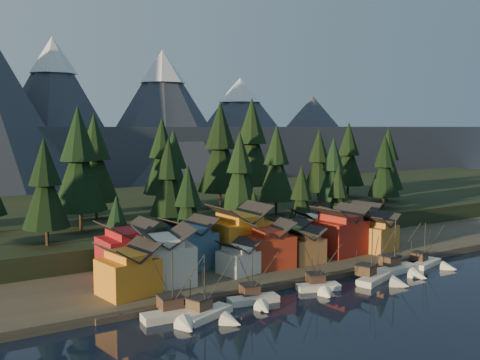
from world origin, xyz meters
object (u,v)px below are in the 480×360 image
boat_0 (177,306)px  boat_1 (212,306)px  house_front_1 (164,254)px  boat_3 (320,280)px  house_back_0 (127,247)px  house_front_0 (128,267)px  house_back_1 (189,242)px  boat_6 (432,258)px  boat_4 (380,271)px  boat_2 (256,293)px  boat_5 (402,262)px

boat_0 → boat_1: boat_0 is taller
boat_0 → house_front_1: size_ratio=1.07×
boat_3 → house_back_0: (-28.56, 23.51, 4.92)m
house_front_0 → boat_1: bearing=-69.6°
house_front_1 → house_back_1: (8.74, 7.41, -0.14)m
boat_3 → house_back_1: 27.72m
boat_6 → house_back_0: house_back_0 is taller
house_back_0 → boat_0: bearing=-94.3°
boat_4 → house_front_1: house_front_1 is taller
boat_2 → boat_0: bearing=-169.6°
boat_0 → boat_6: (60.66, 0.97, -0.41)m
boat_0 → house_back_1: (13.01, 22.30, 4.51)m
house_front_1 → boat_3: bearing=-21.8°
boat_1 → house_back_1: size_ratio=1.08×
boat_5 → house_back_0: bearing=151.8°
boat_0 → boat_1: (5.08, -2.27, -0.19)m
boat_1 → house_front_1: (-0.81, 17.16, 4.84)m
boat_3 → house_back_1: bearing=143.4°
house_front_0 → boat_6: bearing=-20.0°
boat_2 → house_front_0: (-18.15, 12.21, 4.16)m
boat_2 → house_front_1: 18.79m
boat_3 → boat_6: size_ratio=1.02×
boat_5 → house_front_0: boat_5 is taller
boat_1 → house_back_0: size_ratio=1.07×
boat_2 → boat_1: bearing=-156.2°
boat_0 → house_back_0: 24.02m
boat_1 → boat_6: bearing=-18.0°
boat_2 → boat_6: boat_2 is taller
house_front_0 → house_front_1: size_ratio=0.89×
boat_1 → boat_3: size_ratio=1.07×
boat_5 → house_front_1: size_ratio=1.06×
boat_4 → boat_5: boat_5 is taller
house_front_0 → house_front_1: 8.17m
house_back_1 → boat_1: bearing=-116.3°
boat_0 → boat_4: bearing=1.1°
house_front_0 → boat_2: bearing=-43.9°
boat_6 → house_front_1: size_ratio=0.90×
house_back_0 → house_back_1: size_ratio=1.01×
house_front_0 → house_back_0: house_back_0 is taller
boat_6 → house_front_1: house_front_1 is taller
boat_6 → house_front_1: (-56.39, 13.92, 5.06)m
boat_0 → boat_2: size_ratio=1.15×
boat_5 → house_back_0: house_back_0 is taller
boat_5 → house_back_1: (-37.85, 21.76, 4.52)m
boat_0 → house_front_0: size_ratio=1.20×
house_front_1 → boat_1: bearing=-77.9°
house_back_0 → boat_5: bearing=-28.1°
boat_1 → house_front_1: bearing=71.4°
boat_5 → house_front_0: size_ratio=1.19×
boat_4 → boat_5: bearing=-5.4°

